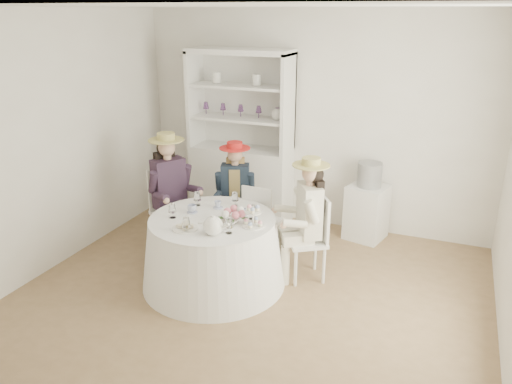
% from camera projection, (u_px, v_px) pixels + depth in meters
% --- Properties ---
extents(ground, '(4.50, 4.50, 0.00)m').
position_uv_depth(ground, '(252.00, 294.00, 4.99)').
color(ground, brown).
rests_on(ground, ground).
extents(ceiling, '(4.50, 4.50, 0.00)m').
position_uv_depth(ceiling, '(251.00, 6.00, 4.06)').
color(ceiling, white).
rests_on(ceiling, wall_back).
extents(wall_back, '(4.50, 0.00, 4.50)m').
position_uv_depth(wall_back, '(313.00, 122.00, 6.26)').
color(wall_back, silver).
rests_on(wall_back, ground).
extents(wall_front, '(4.50, 0.00, 4.50)m').
position_uv_depth(wall_front, '(114.00, 261.00, 2.79)').
color(wall_front, silver).
rests_on(wall_front, ground).
extents(wall_left, '(0.00, 4.50, 4.50)m').
position_uv_depth(wall_left, '(58.00, 141.00, 5.32)').
color(wall_left, silver).
rests_on(wall_left, ground).
extents(tea_table, '(1.46, 1.46, 0.73)m').
position_uv_depth(tea_table, '(213.00, 251.00, 5.07)').
color(tea_table, white).
rests_on(tea_table, ground).
extents(hutch, '(1.48, 0.90, 2.23)m').
position_uv_depth(hutch, '(242.00, 162.00, 6.57)').
color(hutch, silver).
rests_on(hutch, ground).
extents(side_table, '(0.52, 0.52, 0.68)m').
position_uv_depth(side_table, '(367.00, 212.00, 6.11)').
color(side_table, silver).
rests_on(side_table, ground).
extents(hatbox, '(0.37, 0.37, 0.29)m').
position_uv_depth(hatbox, '(370.00, 175.00, 5.95)').
color(hatbox, black).
rests_on(hatbox, side_table).
extents(guest_left, '(0.60, 0.55, 1.40)m').
position_uv_depth(guest_left, '(170.00, 186.00, 5.66)').
color(guest_left, silver).
rests_on(guest_left, ground).
extents(guest_mid, '(0.48, 0.52, 1.26)m').
position_uv_depth(guest_mid, '(235.00, 188.00, 5.83)').
color(guest_mid, silver).
rests_on(guest_mid, ground).
extents(guest_right, '(0.56, 0.53, 1.32)m').
position_uv_depth(guest_right, '(307.00, 213.00, 5.04)').
color(guest_right, silver).
rests_on(guest_right, ground).
extents(spare_chair, '(0.38, 0.38, 0.88)m').
position_uv_depth(spare_chair, '(260.00, 219.00, 5.56)').
color(spare_chair, silver).
rests_on(spare_chair, ground).
extents(teacup_a, '(0.11, 0.11, 0.07)m').
position_uv_depth(teacup_a, '(192.00, 209.00, 5.07)').
color(teacup_a, white).
rests_on(teacup_a, tea_table).
extents(teacup_b, '(0.09, 0.09, 0.07)m').
position_uv_depth(teacup_b, '(218.00, 205.00, 5.19)').
color(teacup_b, white).
rests_on(teacup_b, tea_table).
extents(teacup_c, '(0.08, 0.08, 0.06)m').
position_uv_depth(teacup_c, '(243.00, 212.00, 5.01)').
color(teacup_c, white).
rests_on(teacup_c, tea_table).
extents(flower_bowl, '(0.24, 0.24, 0.05)m').
position_uv_depth(flower_bowl, '(228.00, 222.00, 4.78)').
color(flower_bowl, white).
rests_on(flower_bowl, tea_table).
extents(flower_arrangement, '(0.20, 0.20, 0.08)m').
position_uv_depth(flower_arrangement, '(233.00, 212.00, 4.84)').
color(flower_arrangement, '#E37185').
rests_on(flower_arrangement, tea_table).
extents(table_teapot, '(0.26, 0.19, 0.20)m').
position_uv_depth(table_teapot, '(213.00, 226.00, 4.57)').
color(table_teapot, white).
rests_on(table_teapot, tea_table).
extents(sandwich_plate, '(0.25, 0.25, 0.05)m').
position_uv_depth(sandwich_plate, '(185.00, 228.00, 4.70)').
color(sandwich_plate, white).
rests_on(sandwich_plate, tea_table).
extents(cupcake_stand, '(0.22, 0.22, 0.20)m').
position_uv_depth(cupcake_stand, '(253.00, 219.00, 4.74)').
color(cupcake_stand, white).
rests_on(cupcake_stand, tea_table).
extents(stemware_set, '(0.82, 0.86, 0.15)m').
position_uv_depth(stemware_set, '(212.00, 211.00, 4.92)').
color(stemware_set, white).
rests_on(stemware_set, tea_table).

